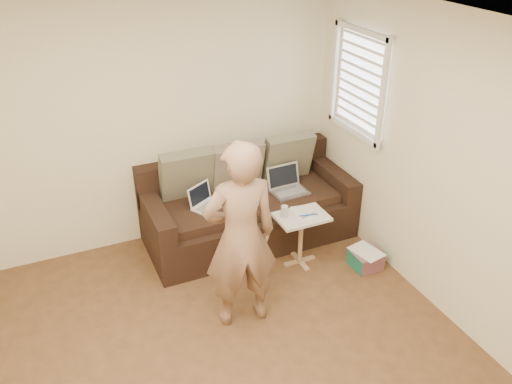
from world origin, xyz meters
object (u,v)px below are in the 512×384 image
(laptop_silver, at_px, (290,193))
(striped_box, at_px, (366,259))
(sofa, at_px, (249,204))
(laptop_white, at_px, (209,208))
(side_table, at_px, (301,239))
(person, at_px, (240,237))
(drinking_glass, at_px, (284,211))

(laptop_silver, bearing_deg, striped_box, -65.32)
(sofa, bearing_deg, striped_box, -48.24)
(laptop_white, bearing_deg, side_table, -67.80)
(side_table, bearing_deg, laptop_silver, 75.18)
(laptop_white, relative_size, person, 0.18)
(striped_box, bearing_deg, sofa, 131.76)
(sofa, height_order, person, person)
(person, relative_size, striped_box, 5.81)
(sofa, xyz_separation_m, laptop_silver, (0.43, -0.12, 0.10))
(laptop_silver, distance_m, side_table, 0.58)
(striped_box, bearing_deg, laptop_white, 145.46)
(sofa, xyz_separation_m, drinking_glass, (0.12, -0.58, 0.19))
(drinking_glass, bearing_deg, person, -140.61)
(person, relative_size, side_table, 3.09)
(person, height_order, side_table, person)
(drinking_glass, bearing_deg, striped_box, -27.84)
(laptop_white, xyz_separation_m, person, (-0.10, -1.10, 0.34))
(laptop_silver, bearing_deg, laptop_white, 173.19)
(laptop_silver, relative_size, person, 0.22)
(sofa, relative_size, person, 1.28)
(laptop_white, xyz_separation_m, drinking_glass, (0.60, -0.53, 0.10))
(side_table, xyz_separation_m, drinking_glass, (-0.17, 0.05, 0.34))
(person, distance_m, side_table, 1.16)
(sofa, bearing_deg, laptop_silver, -15.23)
(person, bearing_deg, striped_box, -166.87)
(laptop_silver, relative_size, laptop_white, 1.21)
(person, height_order, striped_box, person)
(laptop_silver, distance_m, striped_box, 1.05)
(sofa, relative_size, striped_box, 7.43)
(laptop_silver, relative_size, side_table, 0.68)
(sofa, height_order, drinking_glass, sofa)
(laptop_silver, height_order, striped_box, laptop_silver)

